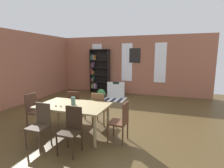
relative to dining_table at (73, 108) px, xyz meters
The scene contains 22 objects.
ground_plane 1.20m from the dining_table, 84.08° to the left, with size 10.70×10.70×0.00m, color #4F3C20.
back_wall_brick 5.22m from the dining_table, 88.87° to the left, with size 8.12×0.12×2.95m, color #A26048.
left_wall_brick 3.73m from the dining_table, 164.43° to the left, with size 0.12×9.23×2.95m, color #A26048.
window_pane_0 5.40m from the dining_table, 107.04° to the left, with size 0.55×0.02×1.92m, color white.
window_pane_1 5.17m from the dining_table, 88.86° to the left, with size 0.55×0.02×1.92m, color white.
window_pane_2 5.46m from the dining_table, 70.89° to the left, with size 0.55×0.02×1.92m, color white.
dining_table is the anchor object (origin of this frame).
vase_on_table 0.18m from the dining_table, behind, with size 0.11×0.11×0.20m, color #4C7266.
tealight_candle_0 0.33m from the dining_table, 128.56° to the right, with size 0.04×0.04×0.04m, color silver.
tealight_candle_1 0.43m from the dining_table, 141.63° to the right, with size 0.04×0.04×0.04m, color silver.
dining_chair_head_left 1.25m from the dining_table, behind, with size 0.42×0.42×0.95m.
dining_chair_far_right 0.86m from the dining_table, 62.41° to the left, with size 0.40×0.40×0.95m.
dining_chair_near_left 0.86m from the dining_table, 117.60° to the right, with size 0.40×0.40×0.95m.
dining_chair_far_left 0.86m from the dining_table, 117.53° to the left, with size 0.41×0.41×0.95m.
dining_chair_near_right 0.86m from the dining_table, 62.25° to the right, with size 0.41×0.41×0.95m.
dining_chair_head_right 1.25m from the dining_table, ahead, with size 0.42×0.42×0.95m.
bookshelf_tall 5.12m from the dining_table, 105.93° to the left, with size 1.06×0.32×2.30m.
armchair_white 4.22m from the dining_table, 92.72° to the left, with size 0.99×0.99×0.75m.
potted_plant_by_shelf 3.47m from the dining_table, 100.78° to the left, with size 0.38×0.38×0.49m.
potted_plant_corner 2.34m from the dining_table, 103.22° to the left, with size 0.23×0.23×0.36m.
striped_rug 3.78m from the dining_table, 95.18° to the left, with size 1.46×0.96×0.01m.
framed_picture 5.27m from the dining_table, 84.27° to the left, with size 0.56×0.03×0.72m, color black.
Camera 1 is at (2.17, -4.64, 2.00)m, focal length 27.85 mm.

